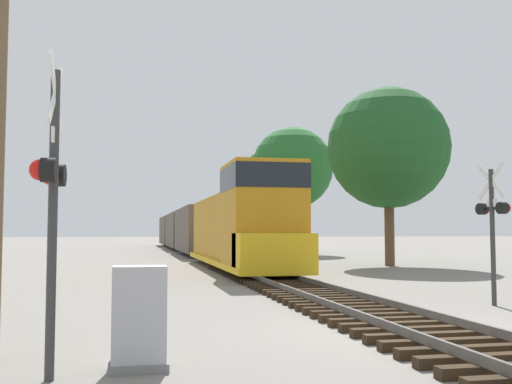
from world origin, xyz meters
The scene contains 9 objects.
ground_plane centered at (0.00, 0.00, 0.00)m, with size 400.00×400.00×0.00m, color slate.
rail_track_bed centered at (0.00, 0.00, 0.14)m, with size 2.60×160.00×0.31m.
freight_train centered at (0.00, 40.41, 1.95)m, with size 2.87×62.80×4.56m.
crossing_signal_near centered at (-6.08, -2.35, 2.40)m, with size 0.36×1.01×4.09m.
crossing_signal_far centered at (3.88, 3.31, 2.21)m, with size 0.47×1.02×3.60m.
relay_cabinet centered at (-4.96, -2.04, 0.68)m, with size 0.79×0.50×1.39m.
tree_far_right centered at (8.64, 20.07, 6.42)m, with size 6.65×6.65×9.76m.
tree_mid_background centered at (7.99, 37.63, 7.16)m, with size 6.78×6.78×10.56m.
tree_deep_background centered at (7.98, 45.51, 7.21)m, with size 5.32×5.32×9.90m.
Camera 1 is at (-5.07, -10.29, 1.85)m, focal length 42.00 mm.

